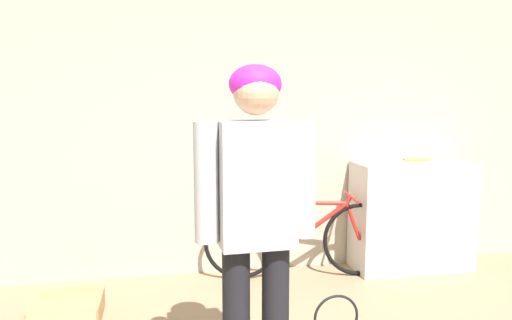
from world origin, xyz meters
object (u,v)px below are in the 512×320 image
at_px(person, 256,204).
at_px(cardboard_box, 68,310).
at_px(banana, 417,159).
at_px(bicycle, 301,238).

relative_size(person, cardboard_box, 3.54).
xyz_separation_m(banana, cardboard_box, (-3.05, -0.59, -0.95)).
xyz_separation_m(person, banana, (1.88, 1.76, -0.05)).
distance_m(person, banana, 2.58).
bearing_deg(bicycle, banana, 11.04).
distance_m(person, cardboard_box, 1.94).
distance_m(bicycle, banana, 1.33).
bearing_deg(person, cardboard_box, 132.46).
height_order(person, bicycle, person).
bearing_deg(cardboard_box, banana, 10.90).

